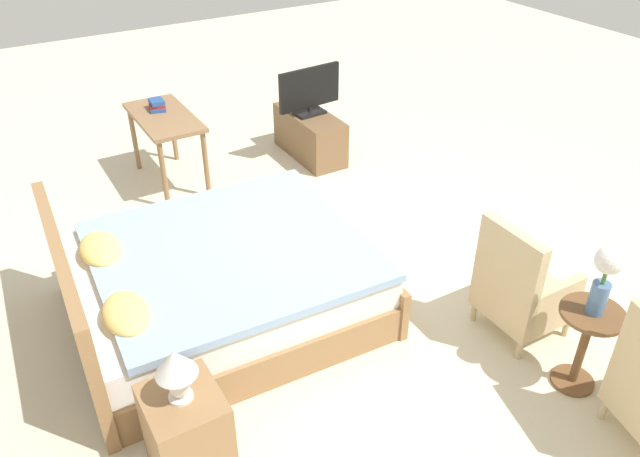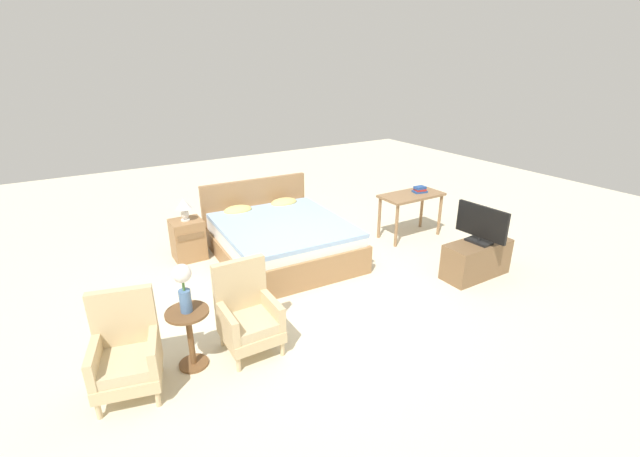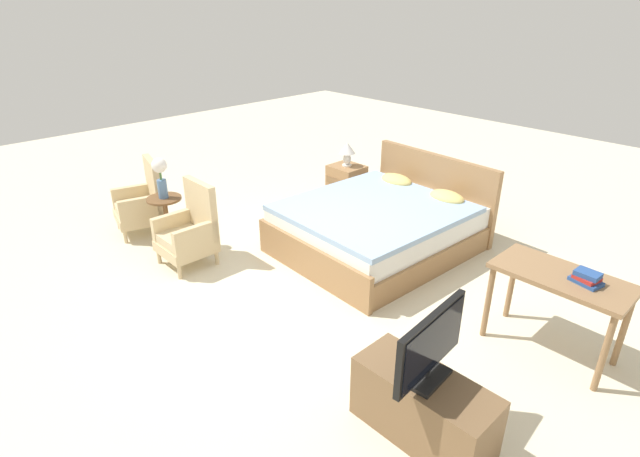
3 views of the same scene
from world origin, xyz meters
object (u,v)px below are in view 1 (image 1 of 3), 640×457
Objects in this scene: vanity_desk at (165,126)px; book_stack at (157,105)px; flower_vase at (605,274)px; nightstand at (188,435)px; bed at (216,284)px; tv_flatscreen at (309,91)px; side_table at (585,339)px; tv_stand at (310,135)px; table_lamp at (176,368)px; armchair_by_window_right at (521,289)px.

book_stack reaches higher than vanity_desk.
flower_vase reaches higher than nightstand.
tv_flatscreen reaches higher than bed.
vanity_desk reaches higher than nightstand.
tv_stand is (3.80, -0.18, -0.13)m from side_table.
nightstand is at bearing -90.00° from table_lamp.
book_stack is at bearing 0.14° from vanity_desk.
flower_vase reaches higher than tv_flatscreen.
tv_flatscreen is (3.81, -0.18, 0.37)m from side_table.
side_table is 0.52m from flower_vase.
flower_vase is 4.23m from vanity_desk.
book_stack is (2.36, -0.41, 0.48)m from bed.
flower_vase is at bearing 180.00° from side_table.
flower_vase is 3.86m from tv_stand.
armchair_by_window_right reaches higher than side_table.
armchair_by_window_right is at bearing 177.30° from tv_stand.
bed is at bearing -29.20° from table_lamp.
vanity_desk is (3.35, -1.06, 0.32)m from nightstand.
table_lamp is 1.35× the size of book_stack.
tv_stand is 1.58m from vanity_desk.
nightstand is at bearing 162.45° from vanity_desk.
side_table is at bearing 177.29° from tv_flatscreen.
side_table is 0.63× the size of tv_stand.
armchair_by_window_right is 0.88× the size of vanity_desk.
tv_stand is 0.51m from tv_flatscreen.
bed is 2.44m from book_stack.
tv_flatscreen is at bearing -2.71° from flower_vase.
table_lamp is (0.07, 2.43, 0.44)m from armchair_by_window_right.
flower_vase is 1.95× the size of book_stack.
armchair_by_window_right is 2.79× the size of table_lamp.
armchair_by_window_right reaches higher than nightstand.
book_stack is at bearing -16.73° from nightstand.
book_stack is at bearing 76.46° from tv_flatscreen.
side_table is at bearing -161.45° from vanity_desk.
side_table is 4.40m from book_stack.
bed reaches higher than table_lamp.
side_table is at bearing -105.00° from nightstand.
vanity_desk is at bearing 18.55° from flower_vase.
nightstand is 0.62× the size of tv_stand.
side_table is 2.47× the size of book_stack.
tv_stand is at bearing -2.72° from flower_vase.
tv_stand is (3.80, -0.18, -0.65)m from flower_vase.
nightstand is 0.82× the size of tv_flatscreen.
bed is 2.77m from tv_stand.
tv_stand is (1.99, -1.93, -0.05)m from bed.
table_lamp is at bearing 163.26° from book_stack.
armchair_by_window_right is 3.87m from book_stack.
book_stack reaches higher than tv_stand.
bed is at bearing 55.02° from armchair_by_window_right.
book_stack is (0.17, 0.00, 0.15)m from vanity_desk.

